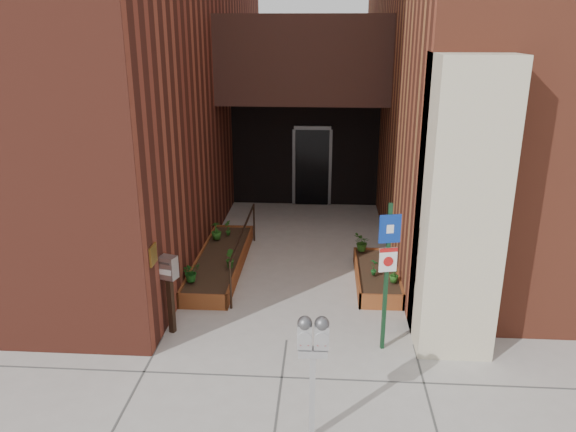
# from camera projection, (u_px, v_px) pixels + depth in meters

# --- Properties ---
(ground) EXTENTS (80.00, 80.00, 0.00)m
(ground) POSITION_uv_depth(u_px,v_px,m) (286.00, 340.00, 8.92)
(ground) COLOR #9E9991
(ground) RESTS_ON ground
(architecture) EXTENTS (20.00, 14.60, 10.00)m
(architecture) POSITION_uv_depth(u_px,v_px,m) (298.00, 16.00, 13.85)
(architecture) COLOR maroon
(architecture) RESTS_ON ground
(planter_left) EXTENTS (0.90, 3.60, 0.30)m
(planter_left) POSITION_uv_depth(u_px,v_px,m) (220.00, 262.00, 11.53)
(planter_left) COLOR brown
(planter_left) RESTS_ON ground
(planter_right) EXTENTS (0.80, 2.20, 0.30)m
(planter_right) POSITION_uv_depth(u_px,v_px,m) (377.00, 277.00, 10.86)
(planter_right) COLOR brown
(planter_right) RESTS_ON ground
(handrail) EXTENTS (0.04, 3.34, 0.90)m
(handrail) POSITION_uv_depth(u_px,v_px,m) (244.00, 236.00, 11.25)
(handrail) COLOR black
(handrail) RESTS_ON ground
(parking_meter) EXTENTS (0.37, 0.17, 1.65)m
(parking_meter) POSITION_uv_depth(u_px,v_px,m) (313.00, 345.00, 6.42)
(parking_meter) COLOR #B3B3B6
(parking_meter) RESTS_ON ground
(sign_post) EXTENTS (0.32, 0.11, 2.36)m
(sign_post) POSITION_uv_depth(u_px,v_px,m) (388.00, 263.00, 8.23)
(sign_post) COLOR #14381E
(sign_post) RESTS_ON ground
(payment_dropbox) EXTENTS (0.31, 0.27, 1.33)m
(payment_dropbox) POSITION_uv_depth(u_px,v_px,m) (169.00, 278.00, 8.87)
(payment_dropbox) COLOR black
(payment_dropbox) RESTS_ON ground
(shrub_left_a) EXTENTS (0.46, 0.46, 0.36)m
(shrub_left_a) POSITION_uv_depth(u_px,v_px,m) (191.00, 272.00, 10.25)
(shrub_left_a) COLOR #195618
(shrub_left_a) RESTS_ON planter_left
(shrub_left_b) EXTENTS (0.26, 0.26, 0.35)m
(shrub_left_b) POSITION_uv_depth(u_px,v_px,m) (230.00, 259.00, 10.84)
(shrub_left_b) COLOR #1F4F16
(shrub_left_b) RESTS_ON planter_left
(shrub_left_c) EXTENTS (0.30, 0.30, 0.40)m
(shrub_left_c) POSITION_uv_depth(u_px,v_px,m) (216.00, 230.00, 12.27)
(shrub_left_c) COLOR #27601B
(shrub_left_c) RESTS_ON planter_left
(shrub_left_d) EXTENTS (0.24, 0.24, 0.35)m
(shrub_left_d) POSITION_uv_depth(u_px,v_px,m) (228.00, 228.00, 12.51)
(shrub_left_d) COLOR #255E1B
(shrub_left_d) RESTS_ON planter_left
(shrub_right_a) EXTENTS (0.22, 0.22, 0.31)m
(shrub_right_a) POSITION_uv_depth(u_px,v_px,m) (394.00, 274.00, 10.21)
(shrub_right_a) COLOR #205217
(shrub_right_a) RESTS_ON planter_right
(shrub_right_b) EXTENTS (0.24, 0.24, 0.33)m
(shrub_right_b) POSITION_uv_depth(u_px,v_px,m) (374.00, 267.00, 10.49)
(shrub_right_b) COLOR #19571F
(shrub_right_b) RESTS_ON planter_right
(shrub_right_c) EXTENTS (0.44, 0.44, 0.38)m
(shrub_right_c) POSITION_uv_depth(u_px,v_px,m) (362.00, 243.00, 11.61)
(shrub_right_c) COLOR #245518
(shrub_right_c) RESTS_ON planter_right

